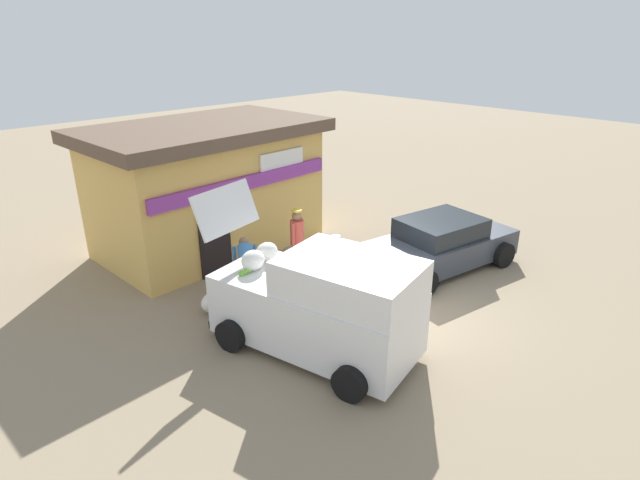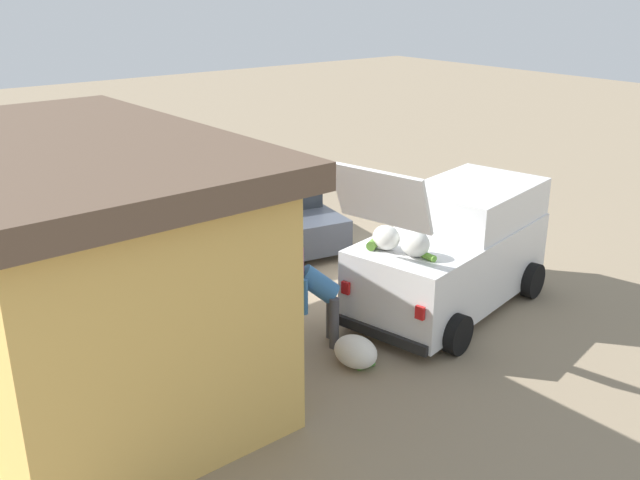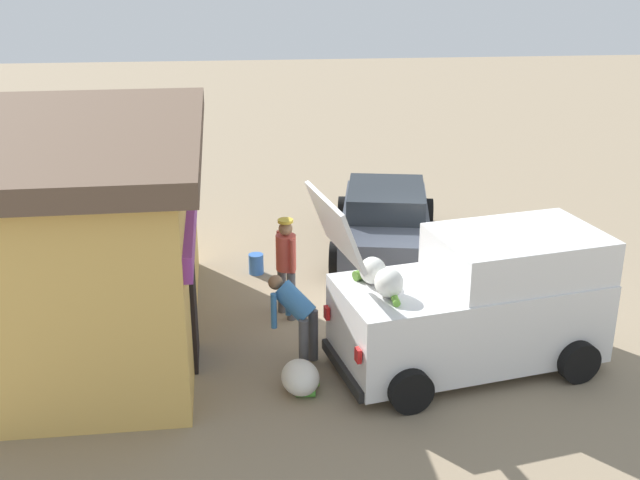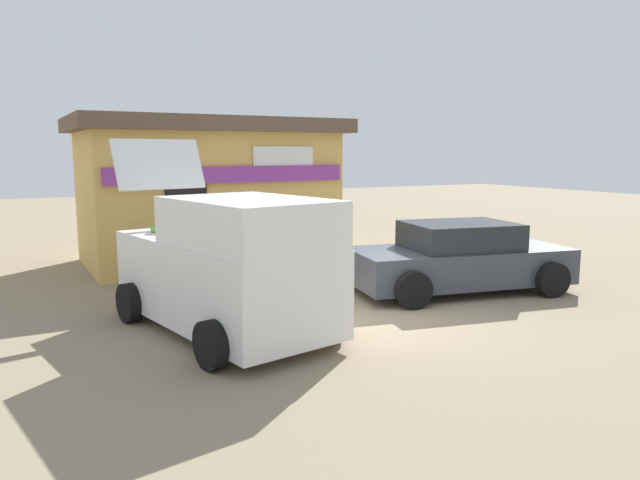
{
  "view_description": "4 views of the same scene",
  "coord_description": "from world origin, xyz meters",
  "views": [
    {
      "loc": [
        -8.55,
        -6.24,
        5.86
      ],
      "look_at": [
        -0.32,
        2.1,
        1.03
      ],
      "focal_mm": 29.19,
      "sensor_mm": 36.0,
      "label": 1
    },
    {
      "loc": [
        -9.96,
        8.57,
        5.35
      ],
      "look_at": [
        -0.75,
        1.41,
        1.04
      ],
      "focal_mm": 39.44,
      "sensor_mm": 36.0,
      "label": 2
    },
    {
      "loc": [
        -13.04,
        3.24,
        6.14
      ],
      "look_at": [
        -0.37,
        2.02,
        1.29
      ],
      "focal_mm": 44.82,
      "sensor_mm": 36.0,
      "label": 3
    },
    {
      "loc": [
        -5.2,
        -8.42,
        2.7
      ],
      "look_at": [
        0.16,
        2.07,
        0.93
      ],
      "focal_mm": 33.15,
      "sensor_mm": 36.0,
      "label": 4
    }
  ],
  "objects": [
    {
      "name": "ground_plane",
      "position": [
        0.0,
        0.0,
        0.0
      ],
      "size": [
        60.0,
        60.0,
        0.0
      ],
      "primitive_type": "plane",
      "color": "gray"
    },
    {
      "name": "storefront_bar",
      "position": [
        -1.04,
        5.8,
        1.78
      ],
      "size": [
        6.38,
        4.03,
        3.48
      ],
      "color": "#E0B259",
      "rests_on": "ground_plane"
    },
    {
      "name": "delivery_van",
      "position": [
        -2.51,
        -0.15,
        1.02
      ],
      "size": [
        2.75,
        4.54,
        2.92
      ],
      "color": "white",
      "rests_on": "ground_plane"
    },
    {
      "name": "parked_sedan",
      "position": [
        2.34,
        0.39,
        0.64
      ],
      "size": [
        4.44,
        2.7,
        1.35
      ],
      "color": "#383D47",
      "rests_on": "ground_plane"
    },
    {
      "name": "vendor_standing",
      "position": [
        -0.6,
        2.62,
        1.02
      ],
      "size": [
        0.53,
        0.45,
        1.76
      ],
      "color": "#4C4C51",
      "rests_on": "ground_plane"
    },
    {
      "name": "customer_bending",
      "position": [
        -2.21,
        2.56,
        0.85
      ],
      "size": [
        0.7,
        0.76,
        1.38
      ],
      "color": "#4C4C51",
      "rests_on": "ground_plane"
    },
    {
      "name": "unloaded_banana_pile",
      "position": [
        -3.09,
        2.56,
        0.22
      ],
      "size": [
        0.76,
        0.62,
        0.46
      ],
      "color": "silver",
      "rests_on": "ground_plane"
    },
    {
      "name": "paint_bucket",
      "position": [
        1.3,
        3.1,
        0.2
      ],
      "size": [
        0.29,
        0.29,
        0.39
      ],
      "primitive_type": "cylinder",
      "color": "blue",
      "rests_on": "ground_plane"
    }
  ]
}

